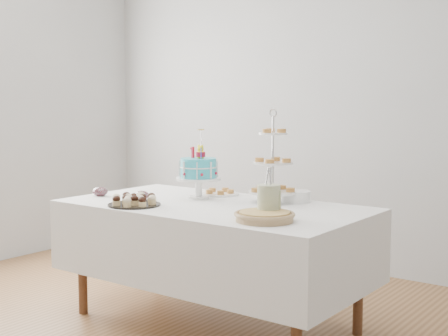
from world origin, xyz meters
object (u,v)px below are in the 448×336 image
Objects in this scene: birthday_cake at (199,180)px; jam_bowl_b at (142,195)px; tiered_stand at (273,163)px; plate_stack at (296,196)px; jam_bowl_a at (100,192)px; utensil_pitcher at (269,200)px; cupcake_tray at (134,200)px; table at (214,240)px; pastry_plate at (220,192)px; pie at (264,216)px.

birthday_cake is 0.39m from jam_bowl_b.
tiered_stand is 0.27m from plate_stack.
jam_bowl_b is at bearing -151.52° from tiered_stand.
tiered_stand is 0.89m from jam_bowl_b.
birthday_cake is at bearing -161.06° from tiered_stand.
plate_stack reaches higher than jam_bowl_b.
jam_bowl_a is 1.37m from utensil_pitcher.
cupcake_tray is at bearing -135.12° from plate_stack.
pastry_plate reaches higher than table.
cupcake_tray reaches higher than plate_stack.
pie is 1.82× the size of plate_stack.
plate_stack is at bearing 30.78° from jam_bowl_b.
tiered_stand reaches higher than table.
pie is at bearing 3.31° from cupcake_tray.
plate_stack is 1.87× the size of jam_bowl_b.
cupcake_tray is 0.55× the size of tiered_stand.
tiered_stand is at bearing -136.38° from plate_stack.
birthday_cake is at bearing 72.74° from cupcake_tray.
table is 0.44m from birthday_cake.
utensil_pitcher is (0.28, -0.48, -0.15)m from tiered_stand.
pastry_plate is (-0.58, -0.05, -0.02)m from plate_stack.
cupcake_tray reaches higher than jam_bowl_a.
pie is at bearing -26.21° from table.
pastry_plate is (-0.78, 0.62, -0.01)m from pie.
table is 18.11× the size of jam_bowl_a.
table is 0.48m from pastry_plate.
tiered_stand reaches higher than plate_stack.
jam_bowl_a is at bearing -156.53° from tiered_stand.
table is 0.67m from pie.
pastry_plate is at bearing 133.74° from utensil_pitcher.
pastry_plate is at bearing 173.10° from tiered_stand.
cupcake_tray is 0.49m from jam_bowl_a.
table is 0.90m from jam_bowl_a.
tiered_stand is at bearing 49.38° from table.
pie is (0.56, -0.28, 0.26)m from table.
plate_stack is (0.73, 0.73, -0.00)m from cupcake_tray.
tiered_stand reaches higher than birthday_cake.
pie is at bearing -61.54° from tiered_stand.
birthday_cake reaches higher than jam_bowl_a.
birthday_cake reaches higher than pie.
table is at bearing 41.77° from cupcake_tray.
birthday_cake is (-0.23, 0.13, 0.35)m from table.
jam_bowl_a is 0.37× the size of utensil_pitcher.
table is 3.20× the size of tiered_stand.
birthday_cake is at bearing -92.26° from pastry_plate.
birthday_cake is 0.25m from pastry_plate.
pie is 1.00m from pastry_plate.
cupcake_tray is 3.36× the size of jam_bowl_b.
pastry_plate is 0.92m from utensil_pitcher.
pie is 1.25× the size of pastry_plate.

